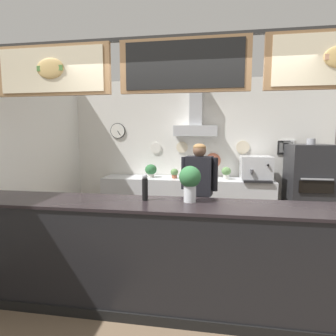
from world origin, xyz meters
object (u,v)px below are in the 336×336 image
Objects in this scene: potted_rosemary at (226,172)px; pepper_grinder at (145,187)px; espresso_machine at (256,168)px; potted_oregano at (151,170)px; shop_worker at (199,196)px; potted_sage at (174,173)px; basil_vase at (190,181)px; pizza_oven at (308,190)px.

pepper_grinder is at bearing -111.07° from potted_rosemary.
espresso_machine is at bearing 0.30° from potted_rosemary.
potted_rosemary is 1.43m from potted_oregano.
potted_rosemary is at bearing 68.93° from pepper_grinder.
shop_worker is 8.98× the size of potted_sage.
basil_vase is (0.48, -2.42, 0.26)m from potted_sage.
potted_sage is (-0.52, 1.25, 0.15)m from shop_worker.
shop_worker is at bearing -67.33° from potted_sage.
potted_rosemary is (-1.40, 0.11, 0.27)m from pizza_oven.
espresso_machine is (0.97, 1.26, 0.26)m from shop_worker.
potted_oregano is (-1.43, 0.04, 0.00)m from potted_rosemary.
pepper_grinder reaches higher than potted_rosemary.
potted_rosemary is 2.62m from pepper_grinder.
potted_rosemary is 0.64× the size of basil_vase.
pepper_grinder is at bearing -89.43° from potted_sage.
pizza_oven is 1.43m from potted_rosemary.
basil_vase is (-1.88, -2.32, 0.50)m from pizza_oven.
basil_vase reaches higher than potted_oregano.
pizza_oven reaches higher than espresso_machine.
basil_vase reaches higher than potted_rosemary.
espresso_machine is 1.96m from potted_oregano.
pepper_grinder is 0.75× the size of basil_vase.
pizza_oven reaches higher than potted_sage.
potted_rosemary reaches higher than potted_sage.
pizza_oven is 4.67× the size of basil_vase.
shop_worker reaches higher than potted_rosemary.
potted_sage is (-0.96, -0.01, -0.03)m from potted_rosemary.
espresso_machine is 1.49m from potted_sage.
espresso_machine is at bearing -1.12° from potted_oregano.
pizza_oven is at bearing 51.02° from basil_vase.
pepper_grinder is (0.02, -2.43, 0.19)m from potted_sage.
basil_vase is (-0.04, -1.17, 0.41)m from shop_worker.
pizza_oven is 3.33m from pepper_grinder.
shop_worker is 2.89× the size of espresso_machine.
potted_sage is at bearing -58.17° from shop_worker.
potted_oregano is at bearing 111.05° from basil_vase.
potted_rosemary is at bearing 0.50° from potted_sage.
espresso_machine is at bearing 0.43° from potted_sage.
basil_vase reaches higher than espresso_machine.
pizza_oven is at bearing 44.97° from pepper_grinder.
pizza_oven is 2.37m from potted_sage.
pizza_oven is 1.03× the size of shop_worker.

